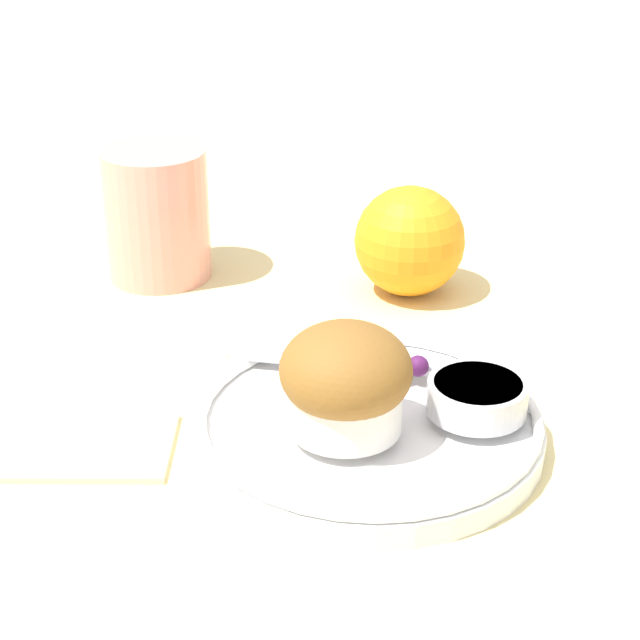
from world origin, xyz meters
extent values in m
plane|color=beige|center=(0.00, 0.00, 0.00)|extent=(3.00, 3.00, 0.00)
cylinder|color=white|center=(0.00, 0.00, 0.01)|extent=(0.20, 0.20, 0.01)
torus|color=white|center=(0.00, 0.00, 0.02)|extent=(0.19, 0.19, 0.01)
cylinder|color=silver|center=(-0.01, -0.02, 0.03)|extent=(0.06, 0.06, 0.03)
ellipsoid|color=brown|center=(-0.01, -0.02, 0.06)|extent=(0.07, 0.07, 0.05)
cylinder|color=silver|center=(0.06, 0.00, 0.03)|extent=(0.06, 0.06, 0.02)
cylinder|color=beige|center=(0.06, 0.00, 0.04)|extent=(0.05, 0.05, 0.00)
sphere|color=#4C194C|center=(0.02, 0.04, 0.03)|extent=(0.01, 0.01, 0.01)
sphere|color=#4C194C|center=(0.03, 0.04, 0.03)|extent=(0.01, 0.01, 0.01)
cube|color=#B7B7BC|center=(-0.01, 0.05, 0.02)|extent=(0.16, 0.04, 0.00)
sphere|color=orange|center=(0.04, 0.20, 0.04)|extent=(0.08, 0.08, 0.08)
cylinder|color=#E5998C|center=(-0.15, 0.23, 0.05)|extent=(0.08, 0.08, 0.10)
cube|color=beige|center=(-0.17, -0.01, 0.00)|extent=(0.12, 0.07, 0.01)
camera|label=1|loc=(-0.02, -0.51, 0.33)|focal=60.00mm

